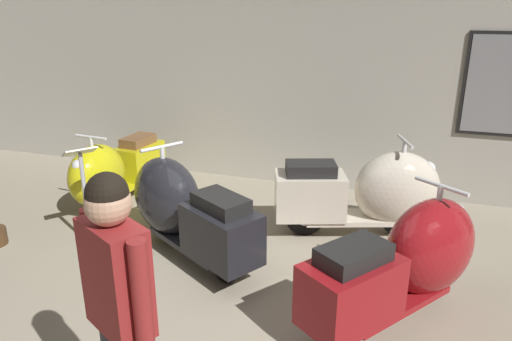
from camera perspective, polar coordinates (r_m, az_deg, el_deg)
The scene contains 8 objects.
ground_plane at distance 4.28m, azimuth -6.39°, elevation -16.13°, with size 60.00×60.00×0.00m, color gray.
showroom_back_wall at distance 6.62m, azimuth 6.57°, elevation 12.00°, with size 18.00×0.63×3.29m.
scooter_0 at distance 6.35m, azimuth -17.00°, elevation -0.08°, with size 0.59×1.67×1.00m.
scooter_1 at distance 4.93m, azimuth -8.89°, elevation -4.50°, with size 1.82×1.37×1.11m.
scooter_2 at distance 5.42m, azimuth 13.56°, elevation -2.55°, with size 1.89×1.08×1.11m.
scooter_3 at distance 4.13m, azimuth 17.83°, elevation -10.27°, with size 1.47×1.76×1.10m.
visitor_0 at distance 2.67m, azimuth -16.09°, elevation -15.13°, with size 0.53×0.40×1.73m.
info_stanchion at distance 5.32m, azimuth -19.70°, elevation -4.02°, with size 0.37×0.39×1.13m.
Camera 1 is at (1.52, -3.15, 2.48)m, focal length 33.27 mm.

